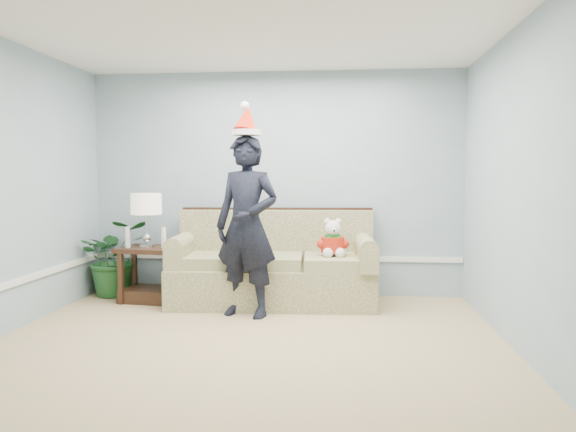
{
  "coord_description": "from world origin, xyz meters",
  "views": [
    {
      "loc": [
        0.82,
        -4.28,
        1.45
      ],
      "look_at": [
        0.25,
        1.55,
        1.03
      ],
      "focal_mm": 35.0,
      "sensor_mm": 36.0,
      "label": 1
    }
  ],
  "objects_px": {
    "table_lamp": "(146,206)",
    "houseplant": "(116,257)",
    "sofa": "(273,270)",
    "man": "(247,226)",
    "side_table": "(150,280)",
    "teddy_bear": "(333,242)"
  },
  "relations": [
    {
      "from": "table_lamp",
      "to": "houseplant",
      "type": "distance_m",
      "value": 0.87
    },
    {
      "from": "sofa",
      "to": "houseplant",
      "type": "relative_size",
      "value": 2.51
    },
    {
      "from": "houseplant",
      "to": "table_lamp",
      "type": "bearing_deg",
      "value": -31.69
    },
    {
      "from": "man",
      "to": "side_table",
      "type": "bearing_deg",
      "value": 171.96
    },
    {
      "from": "side_table",
      "to": "man",
      "type": "bearing_deg",
      "value": -24.84
    },
    {
      "from": "table_lamp",
      "to": "houseplant",
      "type": "relative_size",
      "value": 0.67
    },
    {
      "from": "sofa",
      "to": "houseplant",
      "type": "xyz_separation_m",
      "value": [
        -1.94,
        0.2,
        0.08
      ]
    },
    {
      "from": "man",
      "to": "houseplant",
      "type": "bearing_deg",
      "value": 171.35
    },
    {
      "from": "sofa",
      "to": "table_lamp",
      "type": "height_order",
      "value": "table_lamp"
    },
    {
      "from": "teddy_bear",
      "to": "side_table",
      "type": "bearing_deg",
      "value": 169.4
    },
    {
      "from": "sofa",
      "to": "man",
      "type": "distance_m",
      "value": 0.87
    },
    {
      "from": "table_lamp",
      "to": "man",
      "type": "xyz_separation_m",
      "value": [
        1.25,
        -0.52,
        -0.17
      ]
    },
    {
      "from": "man",
      "to": "table_lamp",
      "type": "bearing_deg",
      "value": 174.04
    },
    {
      "from": "teddy_bear",
      "to": "houseplant",
      "type": "bearing_deg",
      "value": 164.09
    },
    {
      "from": "sofa",
      "to": "side_table",
      "type": "xyz_separation_m",
      "value": [
        -1.43,
        -0.06,
        -0.13
      ]
    },
    {
      "from": "table_lamp",
      "to": "sofa",
      "type": "bearing_deg",
      "value": 4.49
    },
    {
      "from": "sofa",
      "to": "man",
      "type": "relative_size",
      "value": 1.25
    },
    {
      "from": "table_lamp",
      "to": "teddy_bear",
      "type": "xyz_separation_m",
      "value": [
        2.12,
        -0.01,
        -0.39
      ]
    },
    {
      "from": "side_table",
      "to": "houseplant",
      "type": "height_order",
      "value": "houseplant"
    },
    {
      "from": "side_table",
      "to": "houseplant",
      "type": "xyz_separation_m",
      "value": [
        -0.51,
        0.26,
        0.22
      ]
    },
    {
      "from": "side_table",
      "to": "man",
      "type": "relative_size",
      "value": 0.38
    },
    {
      "from": "table_lamp",
      "to": "man",
      "type": "bearing_deg",
      "value": -22.76
    }
  ]
}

